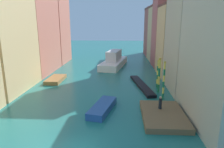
{
  "coord_description": "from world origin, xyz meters",
  "views": [
    {
      "loc": [
        3.63,
        -13.67,
        9.76
      ],
      "look_at": [
        1.87,
        18.95,
        1.5
      ],
      "focal_mm": 32.62,
      "sensor_mm": 36.0,
      "label": 1
    }
  ],
  "objects_px": {
    "motorboat_1": "(56,79)",
    "person_on_dock": "(160,103)",
    "motorboat_0": "(102,108)",
    "gondola_black": "(142,85)",
    "mooring_pole_2": "(158,74)",
    "mooring_pole_0": "(164,80)",
    "vaporetto_white": "(114,61)",
    "waterfront_dock": "(163,115)",
    "mooring_pole_1": "(159,75)"
  },
  "relations": [
    {
      "from": "mooring_pole_0",
      "to": "mooring_pole_1",
      "type": "xyz_separation_m",
      "value": [
        -0.13,
        2.77,
        0.01
      ]
    },
    {
      "from": "person_on_dock",
      "to": "mooring_pole_1",
      "type": "relative_size",
      "value": 0.28
    },
    {
      "from": "gondola_black",
      "to": "mooring_pole_2",
      "type": "bearing_deg",
      "value": -10.49
    },
    {
      "from": "motorboat_0",
      "to": "motorboat_1",
      "type": "bearing_deg",
      "value": 128.36
    },
    {
      "from": "mooring_pole_0",
      "to": "vaporetto_white",
      "type": "distance_m",
      "value": 21.71
    },
    {
      "from": "person_on_dock",
      "to": "mooring_pole_1",
      "type": "bearing_deg",
      "value": 82.02
    },
    {
      "from": "mooring_pole_0",
      "to": "motorboat_0",
      "type": "xyz_separation_m",
      "value": [
        -7.54,
        -4.02,
        -2.2
      ]
    },
    {
      "from": "waterfront_dock",
      "to": "person_on_dock",
      "type": "relative_size",
      "value": 4.78
    },
    {
      "from": "mooring_pole_0",
      "to": "motorboat_1",
      "type": "xyz_separation_m",
      "value": [
        -16.78,
        7.66,
        -2.28
      ]
    },
    {
      "from": "mooring_pole_2",
      "to": "motorboat_0",
      "type": "distance_m",
      "value": 11.82
    },
    {
      "from": "vaporetto_white",
      "to": "motorboat_1",
      "type": "distance_m",
      "value": 15.89
    },
    {
      "from": "vaporetto_white",
      "to": "motorboat_0",
      "type": "height_order",
      "value": "vaporetto_white"
    },
    {
      "from": "waterfront_dock",
      "to": "mooring_pole_0",
      "type": "height_order",
      "value": "mooring_pole_0"
    },
    {
      "from": "waterfront_dock",
      "to": "gondola_black",
      "type": "relative_size",
      "value": 0.65
    },
    {
      "from": "vaporetto_white",
      "to": "mooring_pole_1",
      "type": "bearing_deg",
      "value": -67.77
    },
    {
      "from": "person_on_dock",
      "to": "motorboat_1",
      "type": "bearing_deg",
      "value": 142.41
    },
    {
      "from": "mooring_pole_1",
      "to": "person_on_dock",
      "type": "bearing_deg",
      "value": -97.98
    },
    {
      "from": "gondola_black",
      "to": "motorboat_1",
      "type": "xyz_separation_m",
      "value": [
        -14.49,
        2.35,
        0.09
      ]
    },
    {
      "from": "waterfront_dock",
      "to": "mooring_pole_2",
      "type": "distance_m",
      "value": 10.54
    },
    {
      "from": "motorboat_0",
      "to": "vaporetto_white",
      "type": "bearing_deg",
      "value": 89.51
    },
    {
      "from": "waterfront_dock",
      "to": "vaporetto_white",
      "type": "relative_size",
      "value": 0.51
    },
    {
      "from": "motorboat_0",
      "to": "gondola_black",
      "type": "bearing_deg",
      "value": 60.62
    },
    {
      "from": "motorboat_0",
      "to": "motorboat_1",
      "type": "relative_size",
      "value": 1.14
    },
    {
      "from": "mooring_pole_1",
      "to": "motorboat_1",
      "type": "distance_m",
      "value": 17.5
    },
    {
      "from": "person_on_dock",
      "to": "motorboat_1",
      "type": "xyz_separation_m",
      "value": [
        -15.65,
        12.04,
        -0.93
      ]
    },
    {
      "from": "mooring_pole_1",
      "to": "motorboat_0",
      "type": "distance_m",
      "value": 10.29
    },
    {
      "from": "person_on_dock",
      "to": "gondola_black",
      "type": "xyz_separation_m",
      "value": [
        -1.16,
        9.7,
        -1.02
      ]
    },
    {
      "from": "gondola_black",
      "to": "waterfront_dock",
      "type": "bearing_deg",
      "value": -82.94
    },
    {
      "from": "mooring_pole_1",
      "to": "gondola_black",
      "type": "relative_size",
      "value": 0.48
    },
    {
      "from": "waterfront_dock",
      "to": "motorboat_1",
      "type": "height_order",
      "value": "motorboat_1"
    },
    {
      "from": "person_on_dock",
      "to": "mooring_pole_0",
      "type": "height_order",
      "value": "mooring_pole_0"
    },
    {
      "from": "gondola_black",
      "to": "motorboat_1",
      "type": "bearing_deg",
      "value": 170.8
    },
    {
      "from": "vaporetto_white",
      "to": "motorboat_1",
      "type": "bearing_deg",
      "value": -126.58
    },
    {
      "from": "vaporetto_white",
      "to": "mooring_pole_0",
      "type": "bearing_deg",
      "value": -70.22
    },
    {
      "from": "mooring_pole_0",
      "to": "gondola_black",
      "type": "xyz_separation_m",
      "value": [
        -2.29,
        5.31,
        -2.36
      ]
    },
    {
      "from": "motorboat_1",
      "to": "gondola_black",
      "type": "bearing_deg",
      "value": -9.2
    },
    {
      "from": "mooring_pole_0",
      "to": "motorboat_1",
      "type": "distance_m",
      "value": 18.59
    },
    {
      "from": "person_on_dock",
      "to": "mooring_pole_2",
      "type": "bearing_deg",
      "value": 82.96
    },
    {
      "from": "mooring_pole_2",
      "to": "motorboat_1",
      "type": "height_order",
      "value": "mooring_pole_2"
    },
    {
      "from": "waterfront_dock",
      "to": "mooring_pole_2",
      "type": "relative_size",
      "value": 1.58
    },
    {
      "from": "mooring_pole_1",
      "to": "motorboat_1",
      "type": "height_order",
      "value": "mooring_pole_1"
    },
    {
      "from": "person_on_dock",
      "to": "vaporetto_white",
      "type": "distance_m",
      "value": 25.54
    },
    {
      "from": "mooring_pole_0",
      "to": "motorboat_0",
      "type": "distance_m",
      "value": 8.82
    },
    {
      "from": "mooring_pole_0",
      "to": "gondola_black",
      "type": "distance_m",
      "value": 6.25
    },
    {
      "from": "motorboat_1",
      "to": "person_on_dock",
      "type": "bearing_deg",
      "value": -37.59
    },
    {
      "from": "mooring_pole_1",
      "to": "motorboat_1",
      "type": "bearing_deg",
      "value": 163.65
    },
    {
      "from": "mooring_pole_1",
      "to": "vaporetto_white",
      "type": "bearing_deg",
      "value": 112.23
    },
    {
      "from": "person_on_dock",
      "to": "motorboat_0",
      "type": "distance_m",
      "value": 6.47
    },
    {
      "from": "motorboat_0",
      "to": "mooring_pole_1",
      "type": "bearing_deg",
      "value": 42.49
    },
    {
      "from": "mooring_pole_1",
      "to": "motorboat_1",
      "type": "relative_size",
      "value": 0.97
    }
  ]
}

